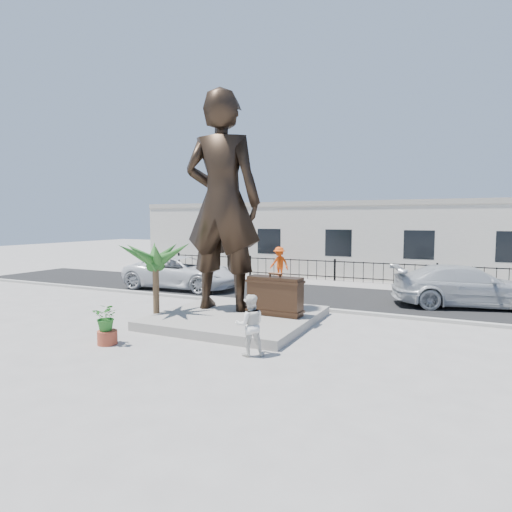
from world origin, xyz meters
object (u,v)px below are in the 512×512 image
Objects in this scene: statue at (222,202)px; suitcase at (275,296)px; car_white at (182,272)px; tourist at (250,325)px.

suitcase is (2.15, -0.17, -3.25)m from statue.
car_white reaches higher than suitcase.
car_white is (-7.28, 4.89, -0.12)m from suitcase.
statue is 4.80× the size of tourist.
car_white is at bearing 148.50° from suitcase.
statue reaches higher than tourist.
statue is 3.90m from suitcase.
car_white is at bearing -50.47° from statue.
tourist is 0.27× the size of car_white.
suitcase is 1.16× the size of tourist.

